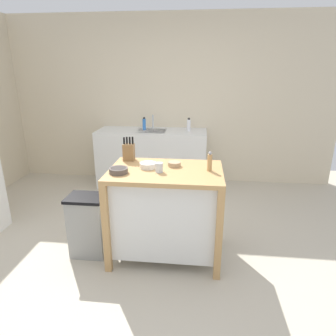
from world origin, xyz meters
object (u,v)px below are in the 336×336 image
(pepper_grinder, at_px, (210,162))
(bottle_spray_cleaner, at_px, (144,124))
(sink_faucet, at_px, (153,122))
(bowl_stoneware_deep, at_px, (148,165))
(trash_bin, at_px, (88,225))
(drinking_cup, at_px, (159,167))
(bottle_dish_soap, at_px, (189,125))
(bowl_ceramic_wide, at_px, (119,170))
(knife_block, at_px, (129,152))
(kitchen_island, at_px, (166,208))
(bowl_ceramic_small, at_px, (174,164))

(pepper_grinder, relative_size, bottle_spray_cleaner, 0.92)
(pepper_grinder, relative_size, sink_faucet, 0.82)
(bowl_stoneware_deep, relative_size, trash_bin, 0.25)
(drinking_cup, bearing_deg, pepper_grinder, 11.56)
(trash_bin, bearing_deg, bottle_dish_soap, 65.51)
(bowl_ceramic_wide, relative_size, bottle_spray_cleaner, 0.86)
(bowl_ceramic_wide, bearing_deg, knife_block, 89.71)
(kitchen_island, distance_m, bowl_stoneware_deep, 0.46)
(sink_faucet, bearing_deg, drinking_cup, -79.49)
(bottle_spray_cleaner, bearing_deg, sink_faucet, 41.03)
(bottle_spray_cleaner, bearing_deg, pepper_grinder, -63.04)
(kitchen_island, xyz_separation_m, bottle_dish_soap, (0.13, 1.89, 0.48))
(bowl_stoneware_deep, bearing_deg, sink_faucet, 97.68)
(sink_faucet, relative_size, bottle_spray_cleaner, 1.12)
(bowl_ceramic_small, xyz_separation_m, bowl_ceramic_wide, (-0.48, -0.25, 0.00))
(bowl_stoneware_deep, relative_size, bowl_ceramic_small, 1.27)
(bowl_stoneware_deep, bearing_deg, bowl_ceramic_wide, -144.19)
(bowl_ceramic_small, relative_size, bottle_dish_soap, 0.62)
(kitchen_island, distance_m, drinking_cup, 0.45)
(bowl_ceramic_small, relative_size, trash_bin, 0.20)
(trash_bin, bearing_deg, bowl_ceramic_small, 13.00)
(bowl_stoneware_deep, height_order, bowl_ceramic_small, bowl_stoneware_deep)
(sink_faucet, bearing_deg, bowl_ceramic_wide, -89.24)
(bowl_stoneware_deep, relative_size, drinking_cup, 1.77)
(bowl_stoneware_deep, xyz_separation_m, bowl_ceramic_small, (0.24, 0.08, -0.00))
(kitchen_island, height_order, bowl_ceramic_wide, bowl_ceramic_wide)
(bowl_ceramic_wide, relative_size, drinking_cup, 1.90)
(bowl_ceramic_wide, distance_m, pepper_grinder, 0.83)
(drinking_cup, bearing_deg, kitchen_island, 56.21)
(bowl_ceramic_small, bearing_deg, pepper_grinder, -16.07)
(kitchen_island, height_order, bottle_dish_soap, bottle_dish_soap)
(knife_block, distance_m, trash_bin, 0.84)
(kitchen_island, xyz_separation_m, bottle_spray_cleaner, (-0.56, 1.91, 0.48))
(trash_bin, bearing_deg, sink_faucet, 81.06)
(bowl_ceramic_wide, relative_size, bottle_dish_soap, 0.85)
(drinking_cup, xyz_separation_m, pepper_grinder, (0.45, 0.09, 0.04))
(knife_block, xyz_separation_m, trash_bin, (-0.36, -0.34, -0.68))
(sink_faucet, distance_m, bottle_spray_cleaner, 0.16)
(bowl_ceramic_wide, distance_m, drinking_cup, 0.37)
(bowl_ceramic_wide, distance_m, trash_bin, 0.71)
(bowl_stoneware_deep, relative_size, bottle_spray_cleaner, 0.80)
(drinking_cup, distance_m, sink_faucet, 2.13)
(pepper_grinder, distance_m, trash_bin, 1.35)
(pepper_grinder, xyz_separation_m, trash_bin, (-1.17, -0.10, -0.67))
(bowl_ceramic_small, relative_size, bowl_ceramic_wide, 0.73)
(knife_block, xyz_separation_m, pepper_grinder, (0.81, -0.24, -0.01))
(bowl_stoneware_deep, height_order, bowl_ceramic_wide, bowl_stoneware_deep)
(sink_faucet, xyz_separation_m, bottle_dish_soap, (0.57, -0.13, -0.02))
(bowl_ceramic_wide, xyz_separation_m, bottle_spray_cleaner, (-0.15, 2.05, 0.05))
(sink_faucet, height_order, bottle_dish_soap, sink_faucet)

